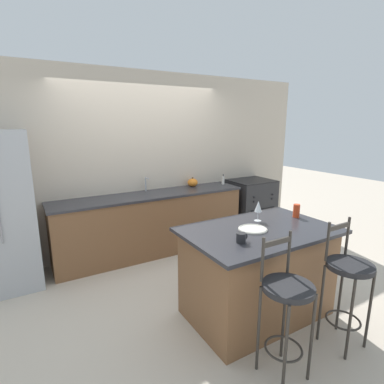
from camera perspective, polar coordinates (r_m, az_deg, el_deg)
The scene contains 14 objects.
ground_plane at distance 4.48m, azimuth -5.67°, elevation -12.83°, with size 18.00×18.00×0.00m, color beige.
wall_back at distance 4.68m, azimuth -9.38°, elevation 5.51°, with size 6.00×0.07×2.70m.
back_counter at distance 4.60m, azimuth -7.64°, elevation -5.89°, with size 2.88×0.63×0.93m.
sink_faucet at distance 4.62m, azimuth -8.76°, elevation 1.83°, with size 0.02×0.13×0.22m.
kitchen_island at distance 3.23m, azimuth 12.34°, elevation -14.58°, with size 1.50×0.97×0.93m.
oven_range at distance 5.54m, azimuth 11.03°, elevation -2.61°, with size 0.74×0.65×0.96m.
bar_stool_near at distance 2.50m, azimuth 17.49°, elevation -19.42°, with size 0.38×0.38×1.13m.
bar_stool_far at distance 3.00m, azimuth 27.49°, elevation -14.50°, with size 0.38×0.38×1.13m.
dinner_plate at distance 3.00m, azimuth 11.49°, elevation -6.92°, with size 0.28×0.28×0.02m.
wine_glass at distance 3.23m, azimuth 12.52°, elevation -2.77°, with size 0.08×0.08×0.22m.
coffee_mug at distance 2.67m, azimuth 9.36°, elevation -8.58°, with size 0.11×0.08×0.09m.
tumbler_cup at distance 3.50m, azimuth 19.27°, elevation -3.40°, with size 0.07×0.07×0.15m.
pumpkin_decoration at distance 4.92m, azimuth 0.12°, elevation 1.83°, with size 0.17×0.17×0.16m.
soap_bottle at distance 5.14m, azimuth 5.94°, elevation 2.29°, with size 0.05×0.05×0.17m.
Camera 1 is at (-1.64, -3.69, 1.95)m, focal length 28.00 mm.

